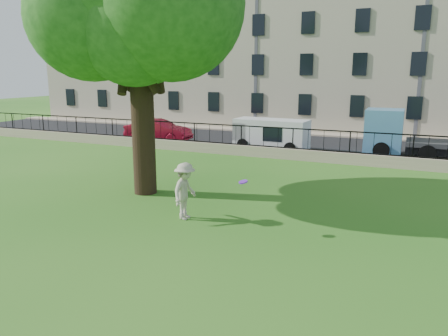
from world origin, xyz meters
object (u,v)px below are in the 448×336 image
at_px(man, 185,191).
at_px(blue_truck, 424,134).
at_px(white_van, 271,135).
at_px(frisbee, 243,182).
at_px(red_sedan, 158,131).

height_order(man, blue_truck, blue_truck).
bearing_deg(white_van, blue_truck, 9.91).
bearing_deg(frisbee, white_van, 104.43).
xyz_separation_m(man, red_sedan, (-9.43, 13.34, -0.18)).
relative_size(man, white_van, 0.42).
xyz_separation_m(frisbee, blue_truck, (4.97, 14.67, -0.24)).
distance_m(man, frisbee, 2.25).
relative_size(man, blue_truck, 0.30).
relative_size(man, frisbee, 6.92).
xyz_separation_m(white_van, blue_truck, (8.50, 0.96, 0.38)).
bearing_deg(red_sedan, man, -149.07).
height_order(frisbee, red_sedan, frisbee).
height_order(man, white_van, man).
xyz_separation_m(frisbee, red_sedan, (-11.57, 13.67, -0.79)).
bearing_deg(white_van, red_sedan, -176.25).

